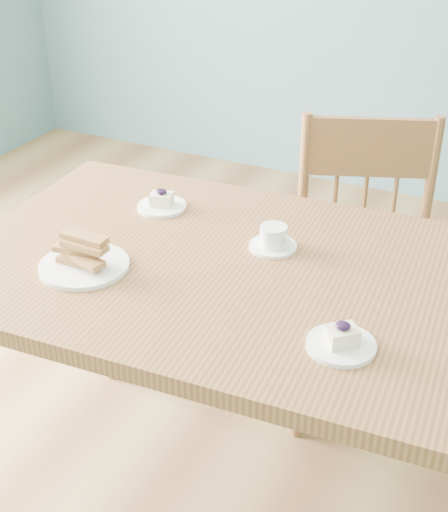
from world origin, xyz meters
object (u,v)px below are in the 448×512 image
(coffee_cup, at_px, (274,239))
(biscotti_plate, at_px, (83,258))
(dining_chair, at_px, (363,273))
(cheesecake_plate_far, at_px, (162,203))
(dining_table, at_px, (264,301))
(cheesecake_plate_near, at_px, (341,341))

(coffee_cup, bearing_deg, biscotti_plate, -123.57)
(dining_chair, distance_m, cheesecake_plate_far, 0.73)
(dining_table, bearing_deg, cheesecake_plate_far, 150.78)
(dining_chair, bearing_deg, biscotti_plate, -143.18)
(cheesecake_plate_near, distance_m, coffee_cup, 0.43)
(dining_chair, distance_m, biscotti_plate, 1.00)
(coffee_cup, bearing_deg, dining_table, -57.85)
(cheesecake_plate_far, xyz_separation_m, coffee_cup, (0.37, -0.07, 0.01))
(dining_table, bearing_deg, cheesecake_plate_near, -42.12)
(dining_chair, relative_size, coffee_cup, 8.08)
(dining_chair, distance_m, cheesecake_plate_near, 0.91)
(dining_table, bearing_deg, biscotti_plate, -160.18)
(dining_chair, bearing_deg, coffee_cup, -124.64)
(dining_table, height_order, dining_chair, dining_chair)
(dining_chair, height_order, coffee_cup, dining_chair)
(dining_table, distance_m, dining_chair, 0.67)
(coffee_cup, height_order, biscotti_plate, biscotti_plate)
(cheesecake_plate_near, xyz_separation_m, coffee_cup, (-0.29, 0.32, 0.01))
(coffee_cup, relative_size, biscotti_plate, 0.56)
(cheesecake_plate_near, bearing_deg, cheesecake_plate_far, 149.10)
(dining_table, height_order, cheesecake_plate_near, cheesecake_plate_near)
(dining_chair, relative_size, cheesecake_plate_near, 6.84)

